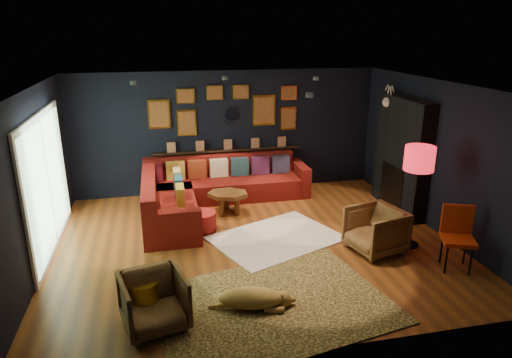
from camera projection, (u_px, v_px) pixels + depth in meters
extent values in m
plane|color=brown|center=(254.00, 243.00, 7.63)|extent=(6.50, 6.50, 0.00)
plane|color=black|center=(227.00, 132.00, 9.77)|extent=(6.50, 0.00, 6.50)
plane|color=black|center=(311.00, 247.00, 4.68)|extent=(6.50, 0.00, 6.50)
plane|color=black|center=(34.00, 184.00, 6.56)|extent=(0.00, 5.50, 5.50)
plane|color=black|center=(437.00, 157.00, 7.89)|extent=(0.00, 5.50, 5.50)
plane|color=silver|center=(254.00, 86.00, 6.81)|extent=(6.50, 6.50, 0.00)
cube|color=maroon|center=(222.00, 188.00, 9.61)|extent=(3.20, 0.95, 0.42)
cube|color=maroon|center=(220.00, 165.00, 9.81)|extent=(3.20, 0.24, 0.46)
cube|color=maroon|center=(300.00, 178.00, 9.92)|extent=(0.22, 0.95, 0.64)
cube|color=maroon|center=(171.00, 212.00, 8.36)|extent=(0.95, 2.20, 0.42)
cube|color=maroon|center=(149.00, 192.00, 8.16)|extent=(0.24, 2.20, 0.46)
cube|color=maroon|center=(173.00, 229.00, 7.40)|extent=(0.95, 0.22, 0.64)
cube|color=maroon|center=(153.00, 172.00, 9.34)|extent=(0.38, 0.14, 0.38)
cube|color=gold|center=(175.00, 171.00, 9.43)|extent=(0.38, 0.14, 0.38)
cube|color=#94361A|center=(197.00, 169.00, 9.52)|extent=(0.38, 0.14, 0.38)
cube|color=beige|center=(219.00, 168.00, 9.61)|extent=(0.38, 0.14, 0.38)
cube|color=#244854|center=(240.00, 167.00, 9.70)|extent=(0.38, 0.14, 0.38)
cube|color=#4E214C|center=(260.00, 165.00, 9.79)|extent=(0.38, 0.14, 0.38)
cube|color=#343152|center=(280.00, 164.00, 9.89)|extent=(0.38, 0.14, 0.38)
cube|color=tan|center=(177.00, 179.00, 8.92)|extent=(0.14, 0.38, 0.38)
cube|color=navy|center=(179.00, 187.00, 8.46)|extent=(0.14, 0.38, 0.38)
cube|color=#B48D26|center=(180.00, 196.00, 7.99)|extent=(0.14, 0.38, 0.38)
cube|color=black|center=(228.00, 150.00, 9.83)|extent=(3.20, 0.12, 0.04)
cube|color=gold|center=(159.00, 114.00, 9.32)|extent=(0.45, 0.03, 0.60)
cube|color=#9B5824|center=(159.00, 114.00, 9.30)|extent=(0.38, 0.01, 0.51)
cube|color=gold|center=(187.00, 123.00, 9.49)|extent=(0.40, 0.03, 0.55)
cube|color=#9B5824|center=(187.00, 123.00, 9.47)|extent=(0.34, 0.01, 0.47)
cube|color=gold|center=(185.00, 96.00, 9.32)|extent=(0.38, 0.03, 0.30)
cube|color=#9B5824|center=(186.00, 96.00, 9.30)|extent=(0.32, 0.01, 0.25)
cube|color=gold|center=(264.00, 110.00, 9.76)|extent=(0.50, 0.03, 0.65)
cube|color=#9B5824|center=(264.00, 110.00, 9.75)|extent=(0.42, 0.01, 0.55)
cube|color=gold|center=(288.00, 118.00, 9.94)|extent=(0.35, 0.03, 0.50)
cube|color=#9B5824|center=(289.00, 119.00, 9.92)|extent=(0.30, 0.01, 0.42)
cube|color=gold|center=(289.00, 93.00, 9.77)|extent=(0.35, 0.03, 0.30)
cube|color=#9B5824|center=(289.00, 93.00, 9.75)|extent=(0.30, 0.01, 0.25)
cube|color=gold|center=(215.00, 93.00, 9.42)|extent=(0.35, 0.03, 0.30)
cube|color=#9B5824|center=(215.00, 93.00, 9.41)|extent=(0.30, 0.01, 0.25)
cube|color=gold|center=(241.00, 92.00, 9.54)|extent=(0.35, 0.03, 0.30)
cube|color=#9B5824|center=(241.00, 92.00, 9.52)|extent=(0.30, 0.01, 0.25)
cylinder|color=silver|center=(232.00, 114.00, 9.64)|extent=(0.28, 0.03, 0.28)
cone|color=gold|center=(242.00, 113.00, 9.68)|extent=(0.03, 0.16, 0.03)
cone|color=gold|center=(241.00, 109.00, 9.65)|extent=(0.04, 0.16, 0.04)
cone|color=gold|center=(239.00, 106.00, 9.62)|extent=(0.04, 0.16, 0.04)
cone|color=gold|center=(235.00, 104.00, 9.59)|extent=(0.04, 0.16, 0.04)
cone|color=gold|center=(231.00, 103.00, 9.57)|extent=(0.03, 0.16, 0.03)
cone|color=gold|center=(228.00, 104.00, 9.56)|extent=(0.04, 0.16, 0.04)
cone|color=gold|center=(224.00, 107.00, 9.56)|extent=(0.04, 0.16, 0.04)
cone|color=gold|center=(222.00, 110.00, 9.57)|extent=(0.04, 0.16, 0.04)
cone|color=gold|center=(221.00, 114.00, 9.59)|extent=(0.03, 0.16, 0.03)
cone|color=gold|center=(222.00, 118.00, 9.62)|extent=(0.04, 0.16, 0.04)
cone|color=gold|center=(225.00, 121.00, 9.66)|extent=(0.04, 0.16, 0.04)
cone|color=gold|center=(228.00, 123.00, 9.68)|extent=(0.04, 0.16, 0.04)
cone|color=gold|center=(232.00, 124.00, 9.71)|extent=(0.03, 0.16, 0.03)
cone|color=gold|center=(236.00, 123.00, 9.72)|extent=(0.04, 0.16, 0.04)
cone|color=gold|center=(239.00, 121.00, 9.72)|extent=(0.04, 0.16, 0.04)
cone|color=gold|center=(241.00, 117.00, 9.71)|extent=(0.04, 0.16, 0.04)
cube|color=black|center=(402.00, 155.00, 8.75)|extent=(0.30, 1.60, 2.20)
cube|color=black|center=(396.00, 188.00, 8.95)|extent=(0.20, 0.80, 0.90)
cone|color=white|center=(398.00, 102.00, 8.93)|extent=(0.35, 0.28, 0.28)
sphere|color=white|center=(388.00, 102.00, 8.89)|extent=(0.20, 0.20, 0.20)
cylinder|color=white|center=(391.00, 94.00, 8.78)|extent=(0.02, 0.10, 0.28)
cylinder|color=white|center=(388.00, 93.00, 8.89)|extent=(0.02, 0.10, 0.28)
cube|color=white|center=(47.00, 183.00, 7.19)|extent=(0.04, 2.80, 2.20)
cube|color=#ABD5A3|center=(49.00, 183.00, 7.19)|extent=(0.01, 2.60, 2.00)
cube|color=white|center=(49.00, 183.00, 7.19)|extent=(0.02, 0.06, 2.00)
cylinder|color=black|center=(133.00, 83.00, 7.57)|extent=(0.10, 0.10, 0.06)
cylinder|color=black|center=(225.00, 78.00, 8.27)|extent=(0.10, 0.10, 0.06)
cylinder|color=black|center=(316.00, 78.00, 8.22)|extent=(0.10, 0.10, 0.06)
cylinder|color=black|center=(309.00, 95.00, 6.21)|extent=(0.10, 0.10, 0.06)
cube|color=white|center=(276.00, 238.00, 7.78)|extent=(2.45, 2.15, 0.03)
cube|color=tan|center=(272.00, 305.00, 5.93)|extent=(3.34, 2.66, 0.02)
cylinder|color=brown|center=(222.00, 207.00, 8.66)|extent=(0.10, 0.10, 0.32)
cylinder|color=brown|center=(237.00, 206.00, 8.72)|extent=(0.10, 0.10, 0.32)
cylinder|color=brown|center=(227.00, 200.00, 9.01)|extent=(0.10, 0.10, 0.32)
cylinder|color=maroon|center=(202.00, 221.00, 8.05)|extent=(0.49, 0.49, 0.32)
imported|color=#BA8245|center=(154.00, 299.00, 5.41)|extent=(0.87, 0.83, 0.75)
imported|color=#BA8245|center=(376.00, 228.00, 7.26)|extent=(0.88, 0.92, 0.79)
cylinder|color=gold|center=(144.00, 299.00, 5.63)|extent=(0.41, 0.41, 0.51)
cylinder|color=black|center=(446.00, 259.00, 6.64)|extent=(0.03, 0.03, 0.47)
cylinder|color=black|center=(471.00, 261.00, 6.58)|extent=(0.03, 0.03, 0.47)
cylinder|color=black|center=(441.00, 248.00, 6.95)|extent=(0.03, 0.03, 0.47)
cylinder|color=black|center=(465.00, 250.00, 6.90)|extent=(0.03, 0.03, 0.47)
cube|color=red|center=(458.00, 240.00, 6.69)|extent=(0.59, 0.59, 0.06)
cube|color=red|center=(457.00, 219.00, 6.79)|extent=(0.44, 0.22, 0.45)
cylinder|color=black|center=(409.00, 244.00, 7.56)|extent=(0.28, 0.28, 0.04)
cylinder|color=black|center=(414.00, 205.00, 7.33)|extent=(0.04, 0.04, 1.37)
cylinder|color=red|center=(420.00, 158.00, 7.09)|extent=(0.47, 0.47, 0.39)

